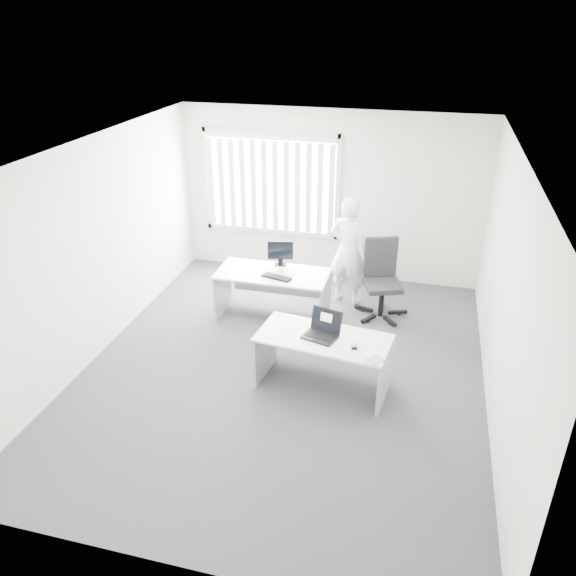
% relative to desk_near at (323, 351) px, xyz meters
% --- Properties ---
extents(ground, '(6.00, 6.00, 0.00)m').
position_rel_desk_near_xyz_m(ground, '(-0.55, 0.25, -0.51)').
color(ground, '#46474D').
rests_on(ground, ground).
extents(wall_back, '(5.00, 0.02, 2.80)m').
position_rel_desk_near_xyz_m(wall_back, '(-0.55, 3.25, 0.89)').
color(wall_back, silver).
rests_on(wall_back, ground).
extents(wall_front, '(5.00, 0.02, 2.80)m').
position_rel_desk_near_xyz_m(wall_front, '(-0.55, -2.75, 0.89)').
color(wall_front, silver).
rests_on(wall_front, ground).
extents(wall_left, '(0.02, 6.00, 2.80)m').
position_rel_desk_near_xyz_m(wall_left, '(-3.05, 0.25, 0.89)').
color(wall_left, silver).
rests_on(wall_left, ground).
extents(wall_right, '(0.02, 6.00, 2.80)m').
position_rel_desk_near_xyz_m(wall_right, '(1.95, 0.25, 0.89)').
color(wall_right, silver).
rests_on(wall_right, ground).
extents(ceiling, '(5.00, 6.00, 0.02)m').
position_rel_desk_near_xyz_m(ceiling, '(-0.55, 0.25, 2.29)').
color(ceiling, white).
rests_on(ceiling, wall_back).
extents(window, '(2.32, 0.06, 1.76)m').
position_rel_desk_near_xyz_m(window, '(-1.55, 3.21, 1.04)').
color(window, beige).
rests_on(window, wall_back).
extents(blinds, '(2.20, 0.10, 1.50)m').
position_rel_desk_near_xyz_m(blinds, '(-1.55, 3.15, 1.01)').
color(blinds, white).
rests_on(blinds, wall_back).
extents(desk_near, '(1.64, 0.91, 0.71)m').
position_rel_desk_near_xyz_m(desk_near, '(0.00, 0.00, 0.00)').
color(desk_near, white).
rests_on(desk_near, ground).
extents(desk_far, '(1.62, 0.76, 0.74)m').
position_rel_desk_near_xyz_m(desk_far, '(-1.05, 1.52, 0.02)').
color(desk_far, white).
rests_on(desk_far, ground).
extents(office_chair, '(0.86, 0.86, 1.18)m').
position_rel_desk_near_xyz_m(office_chair, '(0.49, 2.01, -0.15)').
color(office_chair, black).
rests_on(office_chair, ground).
extents(person, '(0.71, 0.55, 1.71)m').
position_rel_desk_near_xyz_m(person, '(-0.07, 2.31, 0.34)').
color(person, white).
rests_on(person, ground).
extents(laptop, '(0.46, 0.44, 0.30)m').
position_rel_desk_near_xyz_m(laptop, '(-0.04, -0.03, 0.35)').
color(laptop, black).
rests_on(laptop, desk_near).
extents(paper_sheet, '(0.38, 0.31, 0.00)m').
position_rel_desk_near_xyz_m(paper_sheet, '(0.27, -0.16, 0.20)').
color(paper_sheet, white).
rests_on(paper_sheet, desk_near).
extents(mouse, '(0.08, 0.12, 0.05)m').
position_rel_desk_near_xyz_m(mouse, '(0.38, -0.14, 0.22)').
color(mouse, '#AFAFB1').
rests_on(mouse, paper_sheet).
extents(booklet, '(0.24, 0.25, 0.01)m').
position_rel_desk_near_xyz_m(booklet, '(0.63, -0.35, 0.20)').
color(booklet, silver).
rests_on(booklet, desk_near).
extents(keyboard, '(0.46, 0.26, 0.02)m').
position_rel_desk_near_xyz_m(keyboard, '(-0.95, 1.36, 0.24)').
color(keyboard, black).
rests_on(keyboard, desk_far).
extents(monitor, '(0.40, 0.20, 0.38)m').
position_rel_desk_near_xyz_m(monitor, '(-1.01, 1.80, 0.42)').
color(monitor, black).
rests_on(monitor, desk_far).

